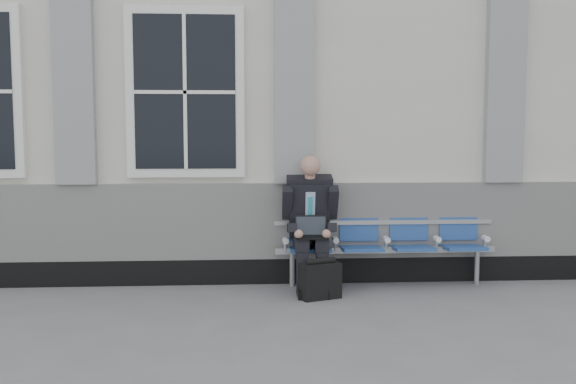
{
  "coord_description": "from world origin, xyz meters",
  "views": [
    {
      "loc": [
        1.07,
        -6.04,
        1.8
      ],
      "look_at": [
        1.5,
        0.9,
        1.15
      ],
      "focal_mm": 40.0,
      "sensor_mm": 36.0,
      "label": 1
    }
  ],
  "objects": [
    {
      "name": "businessman",
      "position": [
        1.77,
        1.18,
        0.81
      ],
      "size": [
        0.64,
        0.85,
        1.53
      ],
      "color": "black",
      "rests_on": "ground"
    },
    {
      "name": "bench",
      "position": [
        2.67,
        1.32,
        0.55
      ],
      "size": [
        2.6,
        0.47,
        0.91
      ],
      "color": "#9EA0A3",
      "rests_on": "ground"
    },
    {
      "name": "ground",
      "position": [
        0.0,
        0.0,
        0.0
      ],
      "size": [
        70.0,
        70.0,
        0.0
      ],
      "primitive_type": "plane",
      "color": "slate",
      "rests_on": "ground"
    },
    {
      "name": "station_building",
      "position": [
        -0.02,
        3.47,
        2.22
      ],
      "size": [
        14.4,
        4.4,
        4.49
      ],
      "color": "beige",
      "rests_on": "ground"
    },
    {
      "name": "briefcase",
      "position": [
        1.84,
        0.73,
        0.2
      ],
      "size": [
        0.47,
        0.32,
        0.44
      ],
      "color": "black",
      "rests_on": "ground"
    }
  ]
}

